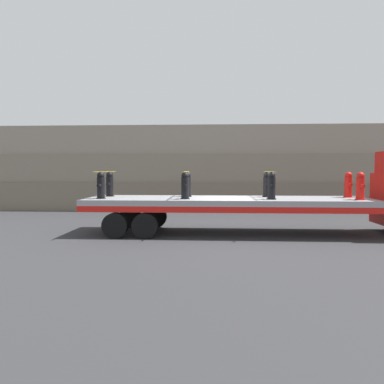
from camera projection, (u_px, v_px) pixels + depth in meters
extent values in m
plane|color=#2D2D30|center=(227.00, 233.00, 13.29)|extent=(120.00, 120.00, 0.00)
cube|color=#706656|center=(222.00, 196.00, 21.32)|extent=(60.00, 3.00, 1.56)
cube|color=gray|center=(222.00, 168.00, 21.37)|extent=(60.00, 3.00, 1.56)
cube|color=gray|center=(222.00, 141.00, 21.43)|extent=(60.00, 3.00, 1.56)
cube|color=gray|center=(227.00, 201.00, 13.22)|extent=(9.94, 2.52, 0.19)
cube|color=red|center=(229.00, 210.00, 12.02)|extent=(9.94, 0.08, 0.20)
cube|color=red|center=(226.00, 203.00, 14.45)|extent=(9.94, 0.08, 0.20)
cylinder|color=black|center=(145.00, 226.00, 12.27)|extent=(0.84, 0.30, 0.84)
cylinder|color=black|center=(156.00, 217.00, 14.57)|extent=(0.84, 0.30, 0.84)
cylinder|color=black|center=(115.00, 225.00, 12.32)|extent=(0.84, 0.30, 0.84)
cylinder|color=black|center=(131.00, 217.00, 14.63)|extent=(0.84, 0.30, 0.84)
cylinder|color=black|center=(101.00, 198.00, 12.91)|extent=(0.33, 0.33, 0.03)
cylinder|color=black|center=(101.00, 188.00, 12.89)|extent=(0.26, 0.26, 0.74)
sphere|color=black|center=(101.00, 176.00, 12.86)|extent=(0.25, 0.25, 0.25)
cylinder|color=black|center=(99.00, 186.00, 12.67)|extent=(0.12, 0.16, 0.12)
cylinder|color=black|center=(103.00, 185.00, 13.09)|extent=(0.12, 0.16, 0.12)
cylinder|color=black|center=(110.00, 196.00, 14.01)|extent=(0.33, 0.33, 0.03)
cylinder|color=black|center=(110.00, 186.00, 13.99)|extent=(0.26, 0.26, 0.74)
sphere|color=black|center=(110.00, 175.00, 13.97)|extent=(0.25, 0.25, 0.25)
cylinder|color=black|center=(108.00, 184.00, 13.78)|extent=(0.12, 0.16, 0.12)
cylinder|color=black|center=(111.00, 184.00, 14.20)|extent=(0.12, 0.16, 0.12)
cylinder|color=black|center=(185.00, 199.00, 12.74)|extent=(0.33, 0.33, 0.03)
cylinder|color=black|center=(185.00, 188.00, 12.72)|extent=(0.26, 0.26, 0.74)
sphere|color=black|center=(185.00, 176.00, 12.70)|extent=(0.25, 0.25, 0.25)
cylinder|color=black|center=(185.00, 186.00, 12.51)|extent=(0.12, 0.16, 0.12)
cylinder|color=black|center=(186.00, 185.00, 12.93)|extent=(0.12, 0.16, 0.12)
cylinder|color=black|center=(187.00, 196.00, 13.85)|extent=(0.33, 0.33, 0.03)
cylinder|color=black|center=(187.00, 187.00, 13.83)|extent=(0.26, 0.26, 0.74)
sphere|color=black|center=(187.00, 175.00, 13.80)|extent=(0.25, 0.25, 0.25)
cylinder|color=black|center=(187.00, 184.00, 13.61)|extent=(0.12, 0.16, 0.12)
cylinder|color=black|center=(188.00, 184.00, 14.03)|extent=(0.12, 0.16, 0.12)
cylinder|color=black|center=(271.00, 199.00, 12.58)|extent=(0.33, 0.33, 0.03)
cylinder|color=black|center=(271.00, 188.00, 12.56)|extent=(0.26, 0.26, 0.74)
sphere|color=black|center=(272.00, 176.00, 12.53)|extent=(0.25, 0.25, 0.25)
cylinder|color=black|center=(273.00, 186.00, 12.34)|extent=(0.12, 0.16, 0.12)
cylinder|color=black|center=(271.00, 185.00, 12.76)|extent=(0.12, 0.16, 0.12)
cylinder|color=black|center=(267.00, 197.00, 13.68)|extent=(0.33, 0.33, 0.03)
cylinder|color=black|center=(267.00, 187.00, 13.66)|extent=(0.26, 0.26, 0.74)
sphere|color=black|center=(267.00, 175.00, 13.64)|extent=(0.25, 0.25, 0.25)
cylinder|color=black|center=(268.00, 185.00, 13.45)|extent=(0.12, 0.16, 0.12)
cylinder|color=black|center=(266.00, 184.00, 13.87)|extent=(0.12, 0.16, 0.12)
cylinder|color=red|center=(360.00, 199.00, 12.41)|extent=(0.33, 0.33, 0.03)
cylinder|color=red|center=(360.00, 189.00, 12.39)|extent=(0.26, 0.26, 0.74)
sphere|color=red|center=(361.00, 176.00, 12.37)|extent=(0.25, 0.25, 0.25)
cylinder|color=red|center=(363.00, 186.00, 12.18)|extent=(0.12, 0.16, 0.12)
cylinder|color=red|center=(358.00, 186.00, 12.60)|extent=(0.12, 0.16, 0.12)
cylinder|color=red|center=(348.00, 197.00, 13.52)|extent=(0.33, 0.33, 0.03)
cylinder|color=red|center=(348.00, 187.00, 13.50)|extent=(0.26, 0.26, 0.74)
sphere|color=red|center=(348.00, 175.00, 13.47)|extent=(0.25, 0.25, 0.25)
cylinder|color=red|center=(350.00, 185.00, 13.28)|extent=(0.12, 0.16, 0.12)
cylinder|color=red|center=(346.00, 184.00, 13.70)|extent=(0.12, 0.16, 0.12)
cube|color=yellow|center=(105.00, 172.00, 13.41)|extent=(0.05, 2.72, 0.01)
cube|color=yellow|center=(186.00, 172.00, 13.24)|extent=(0.05, 2.72, 0.01)
cube|color=yellow|center=(269.00, 172.00, 13.08)|extent=(0.05, 2.72, 0.01)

